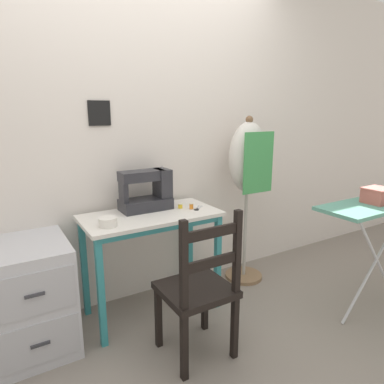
{
  "coord_description": "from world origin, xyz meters",
  "views": [
    {
      "loc": [
        -0.92,
        -1.85,
        1.43
      ],
      "look_at": [
        0.32,
        0.22,
        0.86
      ],
      "focal_mm": 32.0,
      "sensor_mm": 36.0,
      "label": 1
    }
  ],
  "objects_px": {
    "ironing_board": "(383,208)",
    "storage_box": "(377,195)",
    "wooden_chair": "(199,290)",
    "dress_form": "(248,166)",
    "sewing_machine": "(148,191)",
    "thread_spool_near_machine": "(180,206)",
    "fabric_bowl": "(108,222)",
    "filing_cabinet": "(31,297)",
    "thread_spool_mid_table": "(191,206)",
    "scissors": "(197,209)"
  },
  "relations": [
    {
      "from": "ironing_board",
      "to": "storage_box",
      "type": "bearing_deg",
      "value": -178.74
    },
    {
      "from": "wooden_chair",
      "to": "dress_form",
      "type": "relative_size",
      "value": 0.65
    },
    {
      "from": "sewing_machine",
      "to": "dress_form",
      "type": "distance_m",
      "value": 0.87
    },
    {
      "from": "ironing_board",
      "to": "storage_box",
      "type": "height_order",
      "value": "storage_box"
    },
    {
      "from": "thread_spool_near_machine",
      "to": "storage_box",
      "type": "distance_m",
      "value": 1.34
    },
    {
      "from": "fabric_bowl",
      "to": "thread_spool_near_machine",
      "type": "xyz_separation_m",
      "value": [
        0.57,
        0.12,
        -0.01
      ]
    },
    {
      "from": "fabric_bowl",
      "to": "filing_cabinet",
      "type": "xyz_separation_m",
      "value": [
        -0.46,
        0.12,
        -0.43
      ]
    },
    {
      "from": "storage_box",
      "to": "wooden_chair",
      "type": "bearing_deg",
      "value": 168.12
    },
    {
      "from": "ironing_board",
      "to": "sewing_machine",
      "type": "bearing_deg",
      "value": 144.77
    },
    {
      "from": "sewing_machine",
      "to": "thread_spool_mid_table",
      "type": "xyz_separation_m",
      "value": [
        0.26,
        -0.16,
        -0.11
      ]
    },
    {
      "from": "wooden_chair",
      "to": "filing_cabinet",
      "type": "relative_size",
      "value": 1.35
    },
    {
      "from": "dress_form",
      "to": "storage_box",
      "type": "height_order",
      "value": "dress_form"
    },
    {
      "from": "thread_spool_near_machine",
      "to": "wooden_chair",
      "type": "relative_size",
      "value": 0.04
    },
    {
      "from": "wooden_chair",
      "to": "ironing_board",
      "type": "height_order",
      "value": "wooden_chair"
    },
    {
      "from": "sewing_machine",
      "to": "filing_cabinet",
      "type": "xyz_separation_m",
      "value": [
        -0.83,
        -0.1,
        -0.54
      ]
    },
    {
      "from": "scissors",
      "to": "wooden_chair",
      "type": "relative_size",
      "value": 0.12
    },
    {
      "from": "scissors",
      "to": "thread_spool_near_machine",
      "type": "bearing_deg",
      "value": 142.23
    },
    {
      "from": "thread_spool_near_machine",
      "to": "ironing_board",
      "type": "bearing_deg",
      "value": -36.63
    },
    {
      "from": "thread_spool_mid_table",
      "to": "wooden_chair",
      "type": "distance_m",
      "value": 0.68
    },
    {
      "from": "ironing_board",
      "to": "storage_box",
      "type": "distance_m",
      "value": 0.14
    },
    {
      "from": "filing_cabinet",
      "to": "sewing_machine",
      "type": "bearing_deg",
      "value": 6.69
    },
    {
      "from": "ironing_board",
      "to": "filing_cabinet",
      "type": "bearing_deg",
      "value": 158.66
    },
    {
      "from": "fabric_bowl",
      "to": "filing_cabinet",
      "type": "height_order",
      "value": "fabric_bowl"
    },
    {
      "from": "filing_cabinet",
      "to": "dress_form",
      "type": "bearing_deg",
      "value": 1.25
    },
    {
      "from": "sewing_machine",
      "to": "ironing_board",
      "type": "xyz_separation_m",
      "value": [
        1.33,
        -0.94,
        -0.09
      ]
    },
    {
      "from": "storage_box",
      "to": "filing_cabinet",
      "type": "bearing_deg",
      "value": 157.71
    },
    {
      "from": "scissors",
      "to": "filing_cabinet",
      "type": "bearing_deg",
      "value": 175.87
    },
    {
      "from": "wooden_chair",
      "to": "ironing_board",
      "type": "relative_size",
      "value": 0.85
    },
    {
      "from": "filing_cabinet",
      "to": "storage_box",
      "type": "xyz_separation_m",
      "value": [
        2.06,
        -0.85,
        0.55
      ]
    },
    {
      "from": "wooden_chair",
      "to": "filing_cabinet",
      "type": "bearing_deg",
      "value": 144.7
    },
    {
      "from": "thread_spool_mid_table",
      "to": "dress_form",
      "type": "xyz_separation_m",
      "value": [
        0.6,
        0.1,
        0.24
      ]
    },
    {
      "from": "thread_spool_mid_table",
      "to": "dress_form",
      "type": "distance_m",
      "value": 0.65
    },
    {
      "from": "fabric_bowl",
      "to": "filing_cabinet",
      "type": "bearing_deg",
      "value": 165.09
    },
    {
      "from": "sewing_machine",
      "to": "filing_cabinet",
      "type": "height_order",
      "value": "sewing_machine"
    },
    {
      "from": "thread_spool_mid_table",
      "to": "wooden_chair",
      "type": "bearing_deg",
      "value": -116.77
    },
    {
      "from": "scissors",
      "to": "thread_spool_mid_table",
      "type": "xyz_separation_m",
      "value": [
        -0.04,
        0.02,
        0.02
      ]
    },
    {
      "from": "fabric_bowl",
      "to": "scissors",
      "type": "bearing_deg",
      "value": 3.45
    },
    {
      "from": "fabric_bowl",
      "to": "dress_form",
      "type": "height_order",
      "value": "dress_form"
    },
    {
      "from": "fabric_bowl",
      "to": "thread_spool_mid_table",
      "type": "relative_size",
      "value": 2.6
    },
    {
      "from": "storage_box",
      "to": "sewing_machine",
      "type": "bearing_deg",
      "value": 142.64
    },
    {
      "from": "storage_box",
      "to": "dress_form",
      "type": "bearing_deg",
      "value": 112.92
    },
    {
      "from": "dress_form",
      "to": "thread_spool_mid_table",
      "type": "bearing_deg",
      "value": -170.59
    },
    {
      "from": "thread_spool_mid_table",
      "to": "filing_cabinet",
      "type": "distance_m",
      "value": 1.17
    },
    {
      "from": "thread_spool_mid_table",
      "to": "storage_box",
      "type": "bearing_deg",
      "value": -38.89
    },
    {
      "from": "sewing_machine",
      "to": "thread_spool_near_machine",
      "type": "height_order",
      "value": "sewing_machine"
    },
    {
      "from": "fabric_bowl",
      "to": "thread_spool_near_machine",
      "type": "distance_m",
      "value": 0.59
    },
    {
      "from": "scissors",
      "to": "dress_form",
      "type": "height_order",
      "value": "dress_form"
    },
    {
      "from": "thread_spool_mid_table",
      "to": "filing_cabinet",
      "type": "xyz_separation_m",
      "value": [
        -1.09,
        0.06,
        -0.42
      ]
    },
    {
      "from": "thread_spool_mid_table",
      "to": "storage_box",
      "type": "xyz_separation_m",
      "value": [
        0.97,
        -0.78,
        0.12
      ]
    },
    {
      "from": "thread_spool_mid_table",
      "to": "storage_box",
      "type": "relative_size",
      "value": 0.26
    }
  ]
}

